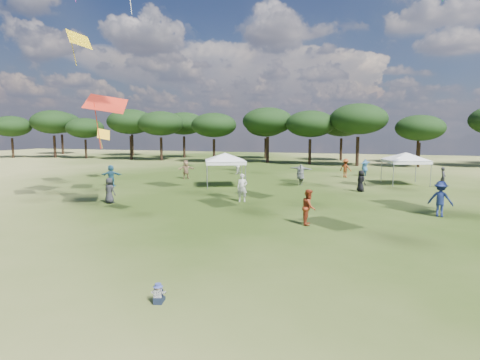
# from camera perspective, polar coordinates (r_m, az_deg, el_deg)

# --- Properties ---
(ground) EXTENTS (140.00, 140.00, 0.00)m
(ground) POSITION_cam_1_polar(r_m,az_deg,el_deg) (9.08, -13.78, -21.80)
(ground) COLOR #314615
(ground) RESTS_ON ground
(tree_line) EXTENTS (108.78, 17.63, 7.77)m
(tree_line) POSITION_cam_1_polar(r_m,az_deg,el_deg) (54.20, 15.64, 7.98)
(tree_line) COLOR black
(tree_line) RESTS_ON ground
(tent_left) EXTENTS (5.65, 5.65, 2.91)m
(tent_left) POSITION_cam_1_polar(r_m,az_deg,el_deg) (31.13, -2.11, 3.66)
(tent_left) COLOR gray
(tent_left) RESTS_ON ground
(tent_right) EXTENTS (5.91, 5.91, 2.89)m
(tent_right) POSITION_cam_1_polar(r_m,az_deg,el_deg) (34.78, 22.53, 3.44)
(tent_right) COLOR gray
(tent_right) RESTS_ON ground
(toddler) EXTENTS (0.38, 0.41, 0.52)m
(toddler) POSITION_cam_1_polar(r_m,az_deg,el_deg) (10.74, -11.51, -15.63)
(toddler) COLOR #151D30
(toddler) RESTS_ON ground
(festival_crowd) EXTENTS (30.74, 22.98, 1.87)m
(festival_crowd) POSITION_cam_1_polar(r_m,az_deg,el_deg) (30.76, 9.99, 0.45)
(festival_crowd) COLOR #9B7554
(festival_crowd) RESTS_ON ground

